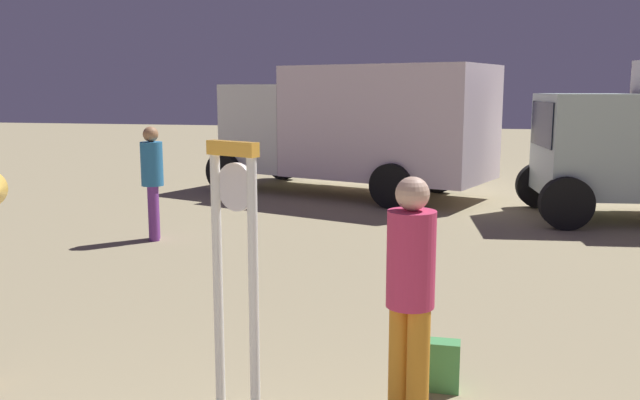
% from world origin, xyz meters
% --- Properties ---
extents(standing_clock, '(0.42, 0.25, 2.01)m').
position_xyz_m(standing_clock, '(-0.09, 2.84, 1.21)').
color(standing_clock, white).
rests_on(standing_clock, ground_plane).
extents(person_near_clock, '(0.34, 0.34, 1.78)m').
position_xyz_m(person_near_clock, '(1.12, 3.04, 0.99)').
color(person_near_clock, orange).
rests_on(person_near_clock, ground_plane).
extents(backpack, '(0.29, 0.21, 0.40)m').
position_xyz_m(backpack, '(1.33, 3.61, 0.20)').
color(backpack, '#489D54').
rests_on(backpack, ground_plane).
extents(person_distant, '(0.34, 0.34, 1.79)m').
position_xyz_m(person_distant, '(-3.34, 8.08, 1.00)').
color(person_distant, '#73348B').
rests_on(person_distant, ground_plane).
extents(box_truck_near, '(6.70, 4.43, 2.85)m').
position_xyz_m(box_truck_near, '(-0.96, 13.36, 1.58)').
color(box_truck_near, silver).
rests_on(box_truck_near, ground_plane).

